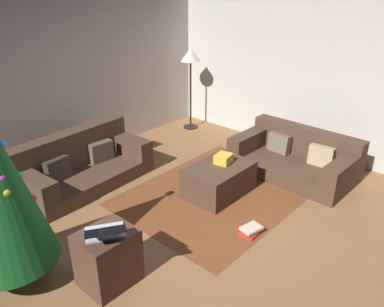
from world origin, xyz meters
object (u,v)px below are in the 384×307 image
Objects in this scene: ottoman at (219,180)px; tv_remote at (221,161)px; couch_left at (81,165)px; side_table at (108,258)px; corner_lamp at (191,61)px; gift_box at (223,159)px; laptop at (105,232)px; book_stack at (251,230)px; couch_right at (296,157)px.

ottoman is 0.27m from tv_remote.
tv_remote is (1.20, -1.60, 0.16)m from couch_left.
ottoman is at bearing -136.11° from tv_remote.
side_table is at bearing -172.75° from ottoman.
gift_box is at bearing -127.68° from corner_lamp.
tv_remote is 0.30× the size of laptop.
book_stack is (1.58, -0.59, -0.24)m from side_table.
gift_box is 1.39× the size of tv_remote.
couch_right is 1.82m from book_stack.
tv_remote is (0.13, 0.07, 0.22)m from ottoman.
couch_left reaches higher than side_table.
book_stack is (1.61, -0.54, -0.59)m from laptop.
couch_left is 3.20m from couch_right.
side_table is 1.70m from book_stack.
gift_box is at bearing -93.70° from tv_remote.
laptop is at bearing -121.70° from side_table.
corner_lamp is (1.65, 2.01, 1.11)m from ottoman.
couch_left is 2.25m from laptop.
tv_remote is at bearing 72.53° from gift_box.
couch_left is 3.33× the size of side_table.
laptop is at bearing -156.30° from tv_remote.
book_stack is at bearing -20.59° from side_table.
ottoman is at bearing 71.25° from couch_right.
corner_lamp reaches higher than book_stack.
gift_box is (0.11, 0.02, 0.27)m from ottoman.
side_table is 0.35m from laptop.
gift_box is at bearing 8.59° from laptop.
corner_lamp is at bearing 52.32° from gift_box.
ottoman is at bearing 61.00° from book_stack.
book_stack is at bearing -123.73° from gift_box.
couch_right is at bearing 134.47° from couch_left.
couch_left is 1.23× the size of corner_lamp.
side_table is 1.08× the size of laptop.
couch_left is 2.00m from tv_remote.
gift_box is 0.80× the size of book_stack.
tv_remote is 2.21m from side_table.
laptop is at bearing 59.60° from couch_left.
corner_lamp is (2.12, 2.86, 1.27)m from book_stack.
book_stack is at bearing -126.52° from corner_lamp.
gift_box is at bearing 56.27° from book_stack.
ottoman is 0.59× the size of corner_lamp.
corner_lamp is (1.54, 1.99, 0.83)m from gift_box.
gift_box is (1.18, -1.65, 0.21)m from couch_left.
corner_lamp is (2.72, 0.34, 1.04)m from couch_left.
gift_box is 2.22m from laptop.
side_table is at bearing 58.30° from laptop.
corner_lamp reaches higher than laptop.
couch_right is 11.16× the size of tv_remote.
ottoman is (1.07, -1.67, -0.07)m from couch_left.
corner_lamp is (3.70, 2.27, 1.03)m from side_table.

